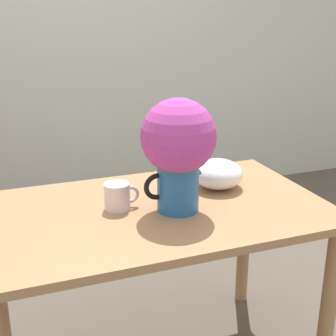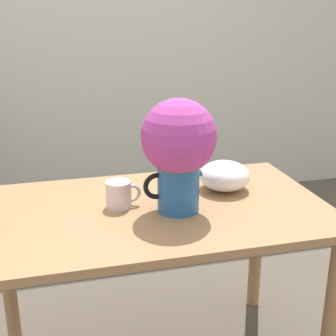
% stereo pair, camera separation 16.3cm
% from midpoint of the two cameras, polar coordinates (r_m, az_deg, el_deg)
% --- Properties ---
extents(wall_back, '(8.00, 0.05, 2.60)m').
position_cam_midpoint_polar(wall_back, '(3.43, -7.43, 16.62)').
color(wall_back, silver).
rests_on(wall_back, ground_plane).
extents(table, '(1.28, 0.76, 0.73)m').
position_cam_midpoint_polar(table, '(1.77, 1.06, -8.08)').
color(table, '#A3754C').
rests_on(table, ground_plane).
extents(flower_vase, '(0.27, 0.27, 0.41)m').
position_cam_midpoint_polar(flower_vase, '(1.62, 4.19, 2.52)').
color(flower_vase, '#235B9E').
rests_on(flower_vase, table).
extents(coffee_mug, '(0.13, 0.09, 0.10)m').
position_cam_midpoint_polar(coffee_mug, '(1.71, -3.24, -3.26)').
color(coffee_mug, silver).
rests_on(coffee_mug, table).
extents(white_bowl, '(0.20, 0.20, 0.12)m').
position_cam_midpoint_polar(white_bowl, '(1.89, 9.37, -0.97)').
color(white_bowl, white).
rests_on(white_bowl, table).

